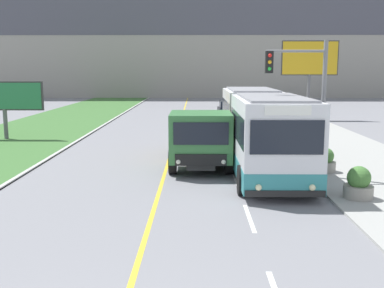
{
  "coord_description": "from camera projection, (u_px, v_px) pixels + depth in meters",
  "views": [
    {
      "loc": [
        1.26,
        -4.28,
        4.11
      ],
      "look_at": [
        1.1,
        11.96,
        1.4
      ],
      "focal_mm": 42.0,
      "sensor_mm": 36.0,
      "label": 1
    }
  ],
  "objects": [
    {
      "name": "traffic_light_mast",
      "position": [
        305.0,
        91.0,
        16.65
      ],
      "size": [
        2.28,
        0.32,
        5.17
      ],
      "color": "slate",
      "rests_on": "ground_plane"
    },
    {
      "name": "dump_truck",
      "position": [
        200.0,
        139.0,
        18.79
      ],
      "size": [
        2.52,
        6.85,
        2.41
      ],
      "color": "black",
      "rests_on": "ground_plane"
    },
    {
      "name": "planter_round_third",
      "position": [
        306.0,
        145.0,
        21.53
      ],
      "size": [
        0.91,
        0.91,
        1.01
      ],
      "color": "gray",
      "rests_on": "sidewalk_right"
    },
    {
      "name": "car_distant",
      "position": [
        229.0,
        110.0,
        38.4
      ],
      "size": [
        1.8,
        4.3,
        1.45
      ],
      "color": "black",
      "rests_on": "ground_plane"
    },
    {
      "name": "billboard_large",
      "position": [
        310.0,
        61.0,
        36.37
      ],
      "size": [
        4.6,
        0.24,
        6.39
      ],
      "color": "#59595B",
      "rests_on": "ground_plane"
    },
    {
      "name": "billboard_small",
      "position": [
        4.0,
        98.0,
        26.25
      ],
      "size": [
        4.62,
        0.24,
        3.41
      ],
      "color": "#59595B",
      "rests_on": "ground_plane"
    },
    {
      "name": "city_bus",
      "position": [
        260.0,
        128.0,
        19.16
      ],
      "size": [
        2.66,
        11.78,
        3.17
      ],
      "color": "silver",
      "rests_on": "ground_plane"
    },
    {
      "name": "planter_round_second",
      "position": [
        325.0,
        161.0,
        17.85
      ],
      "size": [
        0.82,
        0.82,
        0.96
      ],
      "color": "gray",
      "rests_on": "sidewalk_right"
    },
    {
      "name": "planter_round_near",
      "position": [
        359.0,
        184.0,
        14.16
      ],
      "size": [
        0.92,
        0.92,
        1.03
      ],
      "color": "gray",
      "rests_on": "sidewalk_right"
    },
    {
      "name": "apartment_block_background",
      "position": [
        188.0,
        11.0,
        66.57
      ],
      "size": [
        80.0,
        8.04,
        25.36
      ],
      "color": "gray",
      "rests_on": "ground_plane"
    }
  ]
}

